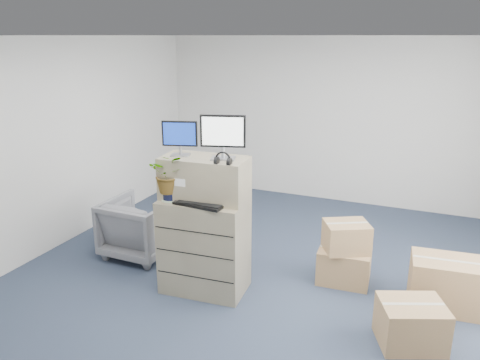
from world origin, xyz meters
name	(u,v)px	position (x,y,z in m)	size (l,w,h in m)	color
ground	(257,293)	(0.00, 0.00, 0.00)	(7.00, 7.00, 0.00)	#253244
wall_back	(331,121)	(0.00, 3.51, 1.40)	(6.00, 0.02, 2.80)	silver
filing_cabinet_lower	(204,245)	(-0.59, -0.13, 0.54)	(0.93, 0.57, 1.09)	gray
filing_cabinet_upper	(205,178)	(-0.59, -0.08, 1.32)	(0.93, 0.47, 0.47)	gray
monitor_left	(180,136)	(-0.87, -0.11, 1.76)	(0.38, 0.20, 0.38)	#99999E
monitor_right	(223,135)	(-0.37, -0.07, 1.81)	(0.47, 0.24, 0.47)	#99999E
headphones	(223,160)	(-0.30, -0.24, 1.60)	(0.17, 0.17, 0.02)	black
keyboard	(200,204)	(-0.55, -0.29, 1.10)	(0.55, 0.23, 0.03)	black
mouse	(227,204)	(-0.28, -0.19, 1.10)	(0.10, 0.07, 0.04)	silver
water_bottle	(211,188)	(-0.51, -0.08, 1.21)	(0.07, 0.07, 0.25)	gray
phone_dock	(203,195)	(-0.60, -0.10, 1.13)	(0.06, 0.05, 0.13)	silver
external_drive	(233,196)	(-0.29, 0.01, 1.12)	(0.22, 0.17, 0.07)	black
tissue_box	(233,189)	(-0.31, 0.02, 1.20)	(0.24, 0.12, 0.09)	#40A1DC
potted_plant	(170,179)	(-0.92, -0.27, 1.33)	(0.50, 0.53, 0.43)	#ACC9A2
office_chair	(140,224)	(-1.78, 0.34, 0.42)	(0.83, 0.77, 0.85)	slate
cardboard_boxes	(401,281)	(1.50, 0.39, 0.28)	(1.84, 1.54, 0.75)	#9A7B4A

